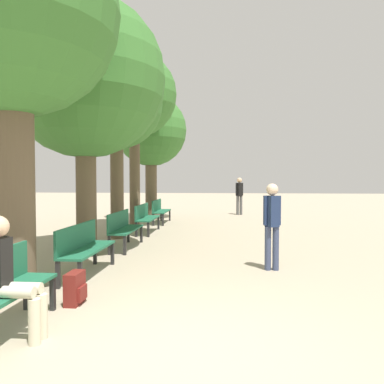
% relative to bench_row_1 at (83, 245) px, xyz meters
% --- Properties ---
extents(ground_plane, '(80.00, 80.00, 0.00)m').
position_rel_bench_row_1_xyz_m(ground_plane, '(1.92, -2.82, -0.53)').
color(ground_plane, tan).
extents(bench_row_1, '(0.44, 1.74, 0.89)m').
position_rel_bench_row_1_xyz_m(bench_row_1, '(0.00, 0.00, 0.00)').
color(bench_row_1, '#1E6042').
rests_on(bench_row_1, ground_plane).
extents(bench_row_2, '(0.44, 1.74, 0.89)m').
position_rel_bench_row_1_xyz_m(bench_row_2, '(0.00, 2.56, 0.00)').
color(bench_row_2, '#1E6042').
rests_on(bench_row_2, ground_plane).
extents(bench_row_3, '(0.44, 1.74, 0.89)m').
position_rel_bench_row_1_xyz_m(bench_row_3, '(0.00, 5.11, 0.00)').
color(bench_row_3, '#1E6042').
rests_on(bench_row_3, ground_plane).
extents(bench_row_4, '(0.44, 1.74, 0.89)m').
position_rel_bench_row_1_xyz_m(bench_row_4, '(0.00, 7.67, 0.00)').
color(bench_row_4, '#1E6042').
rests_on(bench_row_4, ground_plane).
extents(tree_row_0, '(3.06, 3.06, 5.64)m').
position_rel_bench_row_1_xyz_m(tree_row_0, '(-0.58, -1.12, 3.50)').
color(tree_row_0, brown).
rests_on(tree_row_0, ground_plane).
extents(tree_row_1, '(3.50, 3.50, 5.64)m').
position_rel_bench_row_1_xyz_m(tree_row_1, '(-0.58, 1.68, 3.33)').
color(tree_row_1, brown).
rests_on(tree_row_1, ground_plane).
extents(tree_row_2, '(2.59, 2.59, 5.11)m').
position_rel_bench_row_1_xyz_m(tree_row_2, '(-0.58, 4.04, 3.23)').
color(tree_row_2, brown).
rests_on(tree_row_2, ground_plane).
extents(tree_row_3, '(2.85, 2.85, 5.94)m').
position_rel_bench_row_1_xyz_m(tree_row_3, '(-0.58, 6.13, 3.93)').
color(tree_row_3, brown).
rests_on(tree_row_3, ground_plane).
extents(tree_row_4, '(2.94, 2.94, 5.14)m').
position_rel_bench_row_1_xyz_m(tree_row_4, '(-0.58, 8.96, 3.09)').
color(tree_row_4, brown).
rests_on(tree_row_4, ground_plane).
extents(person_seated, '(0.60, 0.34, 1.30)m').
position_rel_bench_row_1_xyz_m(person_seated, '(0.23, -2.63, 0.17)').
color(person_seated, beige).
rests_on(person_seated, ground_plane).
extents(backpack, '(0.21, 0.36, 0.43)m').
position_rel_bench_row_1_xyz_m(backpack, '(0.45, -1.47, -0.32)').
color(backpack, maroon).
rests_on(backpack, ground_plane).
extents(pedestrian_near, '(0.32, 0.28, 1.60)m').
position_rel_bench_row_1_xyz_m(pedestrian_near, '(3.32, 0.65, 0.39)').
color(pedestrian_near, '#384260').
rests_on(pedestrian_near, ground_plane).
extents(pedestrian_mid, '(0.35, 0.31, 1.73)m').
position_rel_bench_row_1_xyz_m(pedestrian_mid, '(3.14, 11.22, 0.47)').
color(pedestrian_mid, '#4C4C4C').
rests_on(pedestrian_mid, ground_plane).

